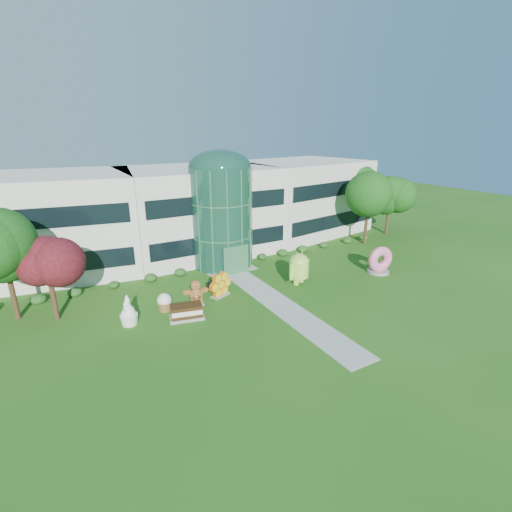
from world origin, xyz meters
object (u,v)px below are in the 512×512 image
donut (379,259)px  gingerbread (196,292)px  android_green (299,266)px  android_black (217,284)px

donut → gingerbread: (-17.90, 2.21, -0.30)m
android_green → android_black: bearing=146.6°
android_green → gingerbread: 9.65m
android_green → donut: android_green is taller
donut → gingerbread: bearing=-176.5°
android_green → gingerbread: size_ratio=1.44×
donut → gingerbread: 18.04m
android_black → donut: (15.67, -3.19, 0.38)m
android_black → donut: donut is taller
donut → android_black: bearing=179.1°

